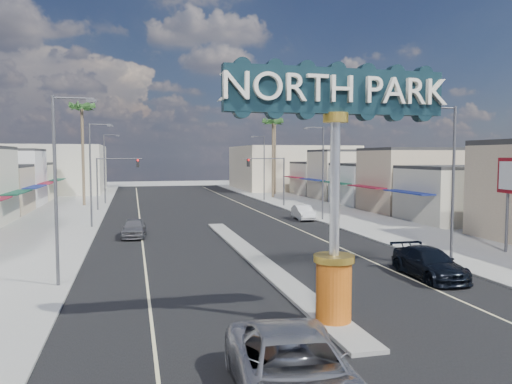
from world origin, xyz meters
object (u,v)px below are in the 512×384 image
traffic_signal_right (270,172)px  bank_pylon_sign (508,181)px  palm_right_far (275,117)px  car_parked_right (303,213)px  palm_right_mid (273,126)px  car_parked_left (134,228)px  palm_left_far (82,113)px  streetlight_r_near (451,176)px  streetlight_l_far (106,165)px  gateway_sign (335,164)px  suv_left (294,372)px  streetlight_l_mid (92,169)px  streetlight_l_near (59,181)px  suv_right (429,263)px  traffic_signal_left (114,173)px  streetlight_r_far (263,164)px  streetlight_r_mid (321,168)px

traffic_signal_right → bank_pylon_sign: (6.74, -32.10, 0.37)m
palm_right_far → car_parked_right: bearing=-101.0°
palm_right_mid → car_parked_left: size_ratio=2.84×
palm_left_far → streetlight_r_near: bearing=-59.6°
traffic_signal_right → streetlight_l_far: (-19.62, 8.01, 0.79)m
palm_right_far → gateway_sign: bearing=-104.0°
traffic_signal_right → suv_left: size_ratio=0.93×
gateway_sign → streetlight_l_mid: 29.91m
traffic_signal_right → palm_left_far: (-22.18, 6.01, 7.22)m
traffic_signal_right → car_parked_left: traffic_signal_right is taller
streetlight_l_near → palm_right_far: palm_right_far is taller
streetlight_r_near → palm_right_far: 52.71m
traffic_signal_right → streetlight_l_far: streetlight_l_far is taller
palm_left_far → suv_right: palm_left_far is taller
streetlight_r_near → traffic_signal_left: bearing=120.0°
streetlight_r_near → streetlight_r_far: same height
traffic_signal_right → palm_right_far: 20.59m
traffic_signal_left → suv_left: traffic_signal_left is taller
gateway_sign → suv_right: bearing=36.2°
streetlight_r_far → streetlight_r_mid: bearing=-90.0°
palm_right_far → traffic_signal_right: bearing=-107.9°
streetlight_l_near → suv_right: size_ratio=1.73×
streetlight_l_mid → palm_right_mid: 35.44m
streetlight_l_mid → suv_left: streetlight_l_mid is taller
streetlight_r_near → bank_pylon_sign: (5.49, 1.90, -0.42)m
traffic_signal_right → bank_pylon_sign: 32.80m
traffic_signal_left → streetlight_l_far: (-1.25, 8.01, 0.79)m
traffic_signal_right → bank_pylon_sign: size_ratio=1.00×
streetlight_l_mid → bank_pylon_sign: 31.98m
traffic_signal_right → palm_right_mid: palm_right_mid is taller
suv_right → car_parked_left: 22.17m
palm_right_mid → streetlight_r_near: bearing=-93.2°
traffic_signal_left → car_parked_left: (2.10, -19.84, -3.55)m
streetlight_l_far → palm_left_far: (-2.57, -2.00, 6.43)m
streetlight_l_mid → suv_left: size_ratio=1.40×
traffic_signal_right → palm_right_mid: size_ratio=0.50×
streetlight_l_mid → streetlight_l_far: 22.00m
car_parked_left → streetlight_l_far: bearing=100.9°
gateway_sign → palm_left_far: 50.06m
streetlight_l_near → car_parked_left: streetlight_l_near is taller
traffic_signal_right → streetlight_r_near: streetlight_r_near is taller
palm_right_mid → suv_left: size_ratio=1.88×
suv_right → streetlight_l_mid: bearing=130.6°
streetlight_r_far → traffic_signal_left: bearing=-157.8°
traffic_signal_left → streetlight_r_near: streetlight_r_near is taller
suv_left → palm_left_far: bearing=105.4°
streetlight_l_near → streetlight_r_mid: bearing=43.8°
palm_left_far → suv_left: 55.27m
streetlight_l_near → streetlight_l_far: (0.00, 42.00, 0.00)m
suv_left → car_parked_right: bearing=75.5°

